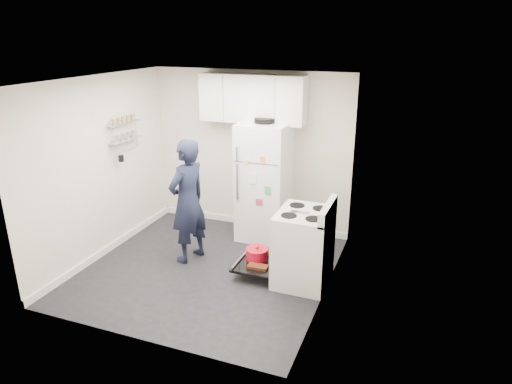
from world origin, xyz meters
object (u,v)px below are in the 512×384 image
at_px(electric_range, 303,248).
at_px(open_oven_door, 258,258).
at_px(refrigerator, 264,181).
at_px(person, 188,201).

xyz_separation_m(electric_range, open_oven_door, (-0.61, 0.03, -0.28)).
bearing_deg(electric_range, refrigerator, 129.61).
bearing_deg(electric_range, open_oven_door, 177.28).
xyz_separation_m(open_oven_door, refrigerator, (-0.30, 1.07, 0.71)).
bearing_deg(person, open_oven_door, 105.47).
height_order(electric_range, refrigerator, refrigerator).
bearing_deg(electric_range, person, 178.71).
xyz_separation_m(electric_range, person, (-1.63, 0.04, 0.39)).
distance_m(refrigerator, person, 1.28).
bearing_deg(person, refrigerator, 161.80).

